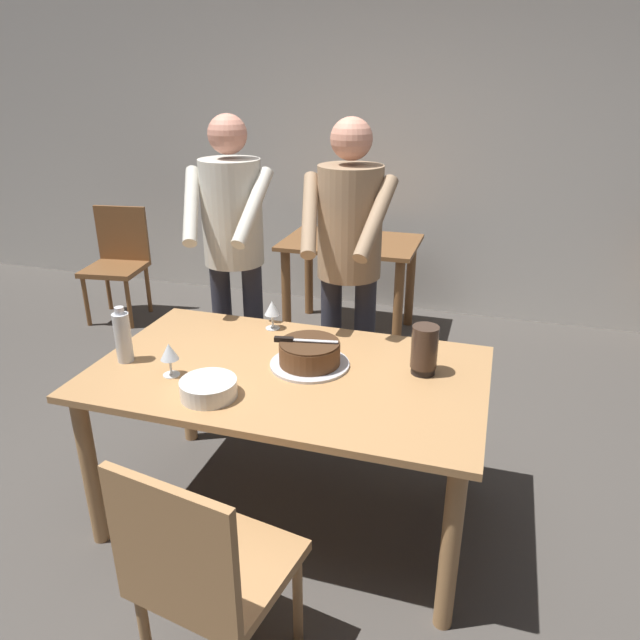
% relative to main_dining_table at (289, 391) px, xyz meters
% --- Properties ---
extents(ground_plane, '(14.00, 14.00, 0.00)m').
position_rel_main_dining_table_xyz_m(ground_plane, '(0.00, 0.00, -0.65)').
color(ground_plane, '#4C4742').
extents(back_wall, '(10.00, 0.12, 2.70)m').
position_rel_main_dining_table_xyz_m(back_wall, '(0.00, 2.82, 0.70)').
color(back_wall, beige).
rests_on(back_wall, ground_plane).
extents(main_dining_table, '(1.64, 0.97, 0.75)m').
position_rel_main_dining_table_xyz_m(main_dining_table, '(0.00, 0.00, 0.00)').
color(main_dining_table, tan).
rests_on(main_dining_table, ground_plane).
extents(cake_on_platter, '(0.34, 0.34, 0.11)m').
position_rel_main_dining_table_xyz_m(cake_on_platter, '(0.07, 0.07, 0.15)').
color(cake_on_platter, silver).
rests_on(cake_on_platter, main_dining_table).
extents(cake_knife, '(0.27, 0.07, 0.02)m').
position_rel_main_dining_table_xyz_m(cake_knife, '(0.00, 0.05, 0.22)').
color(cake_knife, silver).
rests_on(cake_knife, cake_on_platter).
extents(plate_stack, '(0.22, 0.22, 0.07)m').
position_rel_main_dining_table_xyz_m(plate_stack, '(-0.22, -0.30, 0.14)').
color(plate_stack, white).
rests_on(plate_stack, main_dining_table).
extents(wine_glass_near, '(0.08, 0.08, 0.14)m').
position_rel_main_dining_table_xyz_m(wine_glass_near, '(-0.22, 0.39, 0.20)').
color(wine_glass_near, silver).
rests_on(wine_glass_near, main_dining_table).
extents(wine_glass_far, '(0.08, 0.08, 0.14)m').
position_rel_main_dining_table_xyz_m(wine_glass_far, '(-0.45, -0.19, 0.20)').
color(wine_glass_far, silver).
rests_on(wine_glass_far, main_dining_table).
extents(water_bottle, '(0.07, 0.07, 0.25)m').
position_rel_main_dining_table_xyz_m(water_bottle, '(-0.70, -0.13, 0.22)').
color(water_bottle, silver).
rests_on(water_bottle, main_dining_table).
extents(hurricane_lamp, '(0.11, 0.11, 0.21)m').
position_rel_main_dining_table_xyz_m(hurricane_lamp, '(0.55, 0.14, 0.21)').
color(hurricane_lamp, black).
rests_on(hurricane_lamp, main_dining_table).
extents(person_cutting_cake, '(0.47, 0.56, 1.72)m').
position_rel_main_dining_table_xyz_m(person_cutting_cake, '(0.08, 0.69, 0.43)').
color(person_cutting_cake, '#2D2D38').
rests_on(person_cutting_cake, ground_plane).
extents(person_standing_beside, '(0.46, 0.57, 1.72)m').
position_rel_main_dining_table_xyz_m(person_standing_beside, '(-0.57, 0.72, 0.43)').
color(person_standing_beside, '#2D2D38').
rests_on(person_standing_beside, ground_plane).
extents(chair_near_side, '(0.51, 0.51, 0.90)m').
position_rel_main_dining_table_xyz_m(chair_near_side, '(0.03, -0.86, -0.16)').
color(chair_near_side, tan).
rests_on(chair_near_side, ground_plane).
extents(background_table, '(1.00, 0.70, 0.74)m').
position_rel_main_dining_table_xyz_m(background_table, '(-0.27, 2.12, -0.07)').
color(background_table, brown).
rests_on(background_table, ground_plane).
extents(background_chair_1, '(0.50, 0.50, 0.90)m').
position_rel_main_dining_table_xyz_m(background_chair_1, '(-2.17, 1.89, -0.16)').
color(background_chair_1, brown).
rests_on(background_chair_1, ground_plane).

